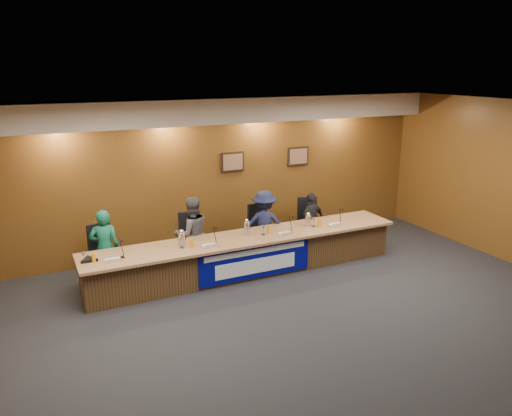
# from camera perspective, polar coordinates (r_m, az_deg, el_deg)

# --- Properties ---
(floor) EXTENTS (10.00, 10.00, 0.00)m
(floor) POSITION_cam_1_polar(r_m,az_deg,el_deg) (7.73, 6.52, -13.75)
(floor) COLOR black
(floor) RESTS_ON ground
(ceiling) EXTENTS (10.00, 8.00, 0.04)m
(ceiling) POSITION_cam_1_polar(r_m,az_deg,el_deg) (6.75, 7.39, 10.58)
(ceiling) COLOR silver
(ceiling) RESTS_ON wall_back
(wall_back) EXTENTS (10.00, 0.04, 3.20)m
(wall_back) POSITION_cam_1_polar(r_m,az_deg,el_deg) (10.55, -4.75, 3.79)
(wall_back) COLOR #5C3715
(wall_back) RESTS_ON floor
(soffit) EXTENTS (10.00, 0.50, 0.50)m
(soffit) POSITION_cam_1_polar(r_m,az_deg,el_deg) (10.11, -4.41, 11.02)
(soffit) COLOR beige
(soffit) RESTS_ON wall_back
(dais_body) EXTENTS (6.00, 0.80, 0.70)m
(dais_body) POSITION_cam_1_polar(r_m,az_deg,el_deg) (9.49, -1.10, -5.46)
(dais_body) COLOR #452E17
(dais_body) RESTS_ON floor
(dais_top) EXTENTS (6.10, 0.95, 0.05)m
(dais_top) POSITION_cam_1_polar(r_m,az_deg,el_deg) (9.32, -0.99, -3.41)
(dais_top) COLOR #946642
(dais_top) RESTS_ON dais_body
(banner) EXTENTS (2.20, 0.02, 0.65)m
(banner) POSITION_cam_1_polar(r_m,az_deg,el_deg) (9.13, -0.02, -6.15)
(banner) COLOR #03066B
(banner) RESTS_ON dais_body
(banner_text_upper) EXTENTS (2.00, 0.01, 0.10)m
(banner_text_upper) POSITION_cam_1_polar(r_m,az_deg,el_deg) (9.04, 0.02, -5.00)
(banner_text_upper) COLOR silver
(banner_text_upper) RESTS_ON banner
(banner_text_lower) EXTENTS (1.60, 0.01, 0.28)m
(banner_text_lower) POSITION_cam_1_polar(r_m,az_deg,el_deg) (9.15, 0.02, -6.64)
(banner_text_lower) COLOR silver
(banner_text_lower) RESTS_ON banner
(wall_photo_left) EXTENTS (0.52, 0.04, 0.42)m
(wall_photo_left) POSITION_cam_1_polar(r_m,az_deg,el_deg) (10.62, -2.69, 5.28)
(wall_photo_left) COLOR black
(wall_photo_left) RESTS_ON wall_back
(wall_photo_right) EXTENTS (0.52, 0.04, 0.42)m
(wall_photo_right) POSITION_cam_1_polar(r_m,az_deg,el_deg) (11.32, 4.82, 5.92)
(wall_photo_right) COLOR black
(wall_photo_right) RESTS_ON wall_back
(panelist_a) EXTENTS (0.57, 0.43, 1.41)m
(panelist_a) POSITION_cam_1_polar(r_m,az_deg,el_deg) (9.25, -16.89, -4.40)
(panelist_a) COLOR #115842
(panelist_a) RESTS_ON floor
(panelist_b) EXTENTS (0.71, 0.56, 1.46)m
(panelist_b) POSITION_cam_1_polar(r_m,az_deg,el_deg) (9.58, -7.33, -2.96)
(panelist_b) COLOR #48474C
(panelist_b) RESTS_ON floor
(panelist_c) EXTENTS (1.04, 0.84, 1.41)m
(panelist_c) POSITION_cam_1_polar(r_m,az_deg,el_deg) (10.14, 0.96, -1.88)
(panelist_c) COLOR #141939
(panelist_c) RESTS_ON floor
(panelist_d) EXTENTS (0.79, 0.52, 1.25)m
(panelist_d) POSITION_cam_1_polar(r_m,az_deg,el_deg) (10.69, 6.35, -1.50)
(panelist_d) COLOR black
(panelist_d) RESTS_ON floor
(office_chair_a) EXTENTS (0.56, 0.56, 0.08)m
(office_chair_a) POSITION_cam_1_polar(r_m,az_deg,el_deg) (9.43, -16.88, -5.49)
(office_chair_a) COLOR black
(office_chair_a) RESTS_ON floor
(office_chair_b) EXTENTS (0.58, 0.58, 0.08)m
(office_chair_b) POSITION_cam_1_polar(r_m,az_deg,el_deg) (9.76, -7.47, -4.17)
(office_chair_b) COLOR black
(office_chair_b) RESTS_ON floor
(office_chair_c) EXTENTS (0.51, 0.51, 0.08)m
(office_chair_c) POSITION_cam_1_polar(r_m,az_deg,el_deg) (10.30, 0.71, -2.93)
(office_chair_c) COLOR black
(office_chair_c) RESTS_ON floor
(office_chair_d) EXTENTS (0.61, 0.61, 0.08)m
(office_chair_d) POSITION_cam_1_polar(r_m,az_deg,el_deg) (10.82, 6.05, -2.08)
(office_chair_d) COLOR black
(office_chair_d) RESTS_ON floor
(nameplate_a) EXTENTS (0.24, 0.08, 0.10)m
(nameplate_a) POSITION_cam_1_polar(r_m,az_deg,el_deg) (8.42, -16.00, -5.72)
(nameplate_a) COLOR white
(nameplate_a) RESTS_ON dais_top
(microphone_a) EXTENTS (0.07, 0.07, 0.02)m
(microphone_a) POSITION_cam_1_polar(r_m,az_deg,el_deg) (8.60, -15.03, -5.44)
(microphone_a) COLOR black
(microphone_a) RESTS_ON dais_top
(juice_glass_a) EXTENTS (0.06, 0.06, 0.15)m
(juice_glass_a) POSITION_cam_1_polar(r_m,az_deg,el_deg) (8.53, -18.06, -5.41)
(juice_glass_a) COLOR orange
(juice_glass_a) RESTS_ON dais_top
(water_glass_a) EXTENTS (0.08, 0.08, 0.18)m
(water_glass_a) POSITION_cam_1_polar(r_m,az_deg,el_deg) (8.53, -19.12, -5.40)
(water_glass_a) COLOR silver
(water_glass_a) RESTS_ON dais_top
(nameplate_b) EXTENTS (0.24, 0.08, 0.10)m
(nameplate_b) POSITION_cam_1_polar(r_m,az_deg,el_deg) (8.76, -5.22, -4.28)
(nameplate_b) COLOR white
(nameplate_b) RESTS_ON dais_top
(microphone_b) EXTENTS (0.07, 0.07, 0.02)m
(microphone_b) POSITION_cam_1_polar(r_m,az_deg,el_deg) (8.94, -4.78, -4.08)
(microphone_b) COLOR black
(microphone_b) RESTS_ON dais_top
(juice_glass_b) EXTENTS (0.06, 0.06, 0.15)m
(juice_glass_b) POSITION_cam_1_polar(r_m,az_deg,el_deg) (8.83, -7.39, -3.97)
(juice_glass_b) COLOR orange
(juice_glass_b) RESTS_ON dais_top
(water_glass_b) EXTENTS (0.08, 0.08, 0.18)m
(water_glass_b) POSITION_cam_1_polar(r_m,az_deg,el_deg) (8.80, -8.50, -3.99)
(water_glass_b) COLOR silver
(water_glass_b) RESTS_ON dais_top
(nameplate_c) EXTENTS (0.24, 0.08, 0.10)m
(nameplate_c) POSITION_cam_1_polar(r_m,az_deg,el_deg) (9.35, 3.49, -2.91)
(nameplate_c) COLOR white
(nameplate_c) RESTS_ON dais_top
(microphone_c) EXTENTS (0.07, 0.07, 0.02)m
(microphone_c) POSITION_cam_1_polar(r_m,az_deg,el_deg) (9.56, 3.86, -2.72)
(microphone_c) COLOR black
(microphone_c) RESTS_ON dais_top
(juice_glass_c) EXTENTS (0.06, 0.06, 0.15)m
(juice_glass_c) POSITION_cam_1_polar(r_m,az_deg,el_deg) (9.44, 1.46, -2.50)
(juice_glass_c) COLOR orange
(juice_glass_c) RESTS_ON dais_top
(water_glass_c) EXTENTS (0.08, 0.08, 0.18)m
(water_glass_c) POSITION_cam_1_polar(r_m,az_deg,el_deg) (9.37, 0.84, -2.56)
(water_glass_c) COLOR silver
(water_glass_c) RESTS_ON dais_top
(nameplate_d) EXTENTS (0.24, 0.08, 0.10)m
(nameplate_d) POSITION_cam_1_polar(r_m,az_deg,el_deg) (9.98, 9.17, -1.87)
(nameplate_d) COLOR white
(nameplate_d) RESTS_ON dais_top
(microphone_d) EXTENTS (0.07, 0.07, 0.02)m
(microphone_d) POSITION_cam_1_polar(r_m,az_deg,el_deg) (10.13, 9.45, -1.81)
(microphone_d) COLOR black
(microphone_d) RESTS_ON dais_top
(juice_glass_d) EXTENTS (0.06, 0.06, 0.15)m
(juice_glass_d) POSITION_cam_1_polar(r_m,az_deg,el_deg) (9.93, 7.26, -1.69)
(juice_glass_d) COLOR orange
(juice_glass_d) RESTS_ON dais_top
(water_glass_d) EXTENTS (0.08, 0.08, 0.18)m
(water_glass_d) POSITION_cam_1_polar(r_m,az_deg,el_deg) (9.91, 6.61, -1.61)
(water_glass_d) COLOR silver
(water_glass_d) RESTS_ON dais_top
(carafe_left) EXTENTS (0.13, 0.13, 0.23)m
(carafe_left) POSITION_cam_1_polar(r_m,az_deg,el_deg) (8.91, -8.49, -3.55)
(carafe_left) COLOR silver
(carafe_left) RESTS_ON dais_top
(carafe_mid) EXTENTS (0.11, 0.11, 0.26)m
(carafe_mid) POSITION_cam_1_polar(r_m,az_deg,el_deg) (9.33, -1.07, -2.38)
(carafe_mid) COLOR silver
(carafe_mid) RESTS_ON dais_top
(carafe_right) EXTENTS (0.12, 0.12, 0.22)m
(carafe_right) POSITION_cam_1_polar(r_m,az_deg,el_deg) (9.92, 5.97, -1.46)
(carafe_right) COLOR silver
(carafe_right) RESTS_ON dais_top
(speakerphone) EXTENTS (0.32, 0.32, 0.05)m
(speakerphone) POSITION_cam_1_polar(r_m,az_deg,el_deg) (8.60, -18.56, -5.62)
(speakerphone) COLOR black
(speakerphone) RESTS_ON dais_top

